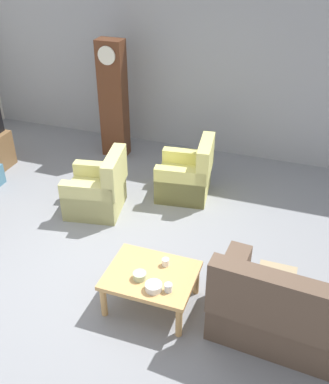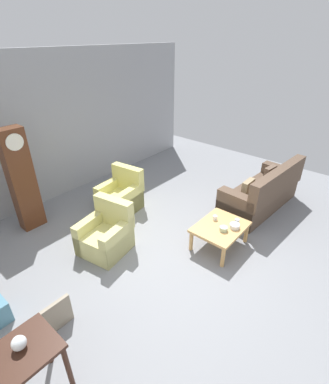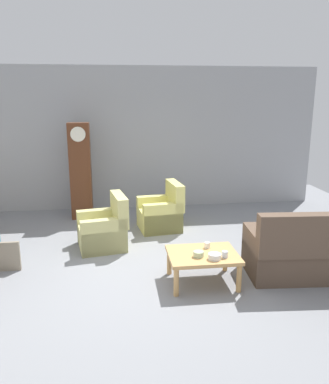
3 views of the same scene
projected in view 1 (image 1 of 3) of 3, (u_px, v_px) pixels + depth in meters
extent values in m
plane|color=gray|center=(111.00, 267.00, 5.50)|extent=(10.40, 10.40, 0.00)
cube|color=#9EA0A5|center=(195.00, 60.00, 7.52)|extent=(8.40, 0.16, 3.20)
cube|color=brown|center=(317.00, 327.00, 4.44)|extent=(2.16, 1.00, 0.44)
cube|color=brown|center=(323.00, 316.00, 3.88)|extent=(2.11, 0.36, 0.60)
cube|color=brown|center=(229.00, 291.00, 4.69)|extent=(0.30, 0.86, 0.68)
cube|color=#9E8966|center=(276.00, 281.00, 4.42)|extent=(0.36, 0.12, 0.36)
cube|color=#CCC67A|center=(95.00, 197.00, 6.48)|extent=(0.88, 0.88, 0.40)
cube|color=#CCC67A|center=(114.00, 172.00, 6.19)|extent=(0.31, 0.78, 0.52)
cube|color=#CCC67A|center=(100.00, 181.00, 6.68)|extent=(0.78, 0.29, 0.60)
cube|color=#CCC67A|center=(88.00, 203.00, 6.18)|extent=(0.78, 0.29, 0.60)
cube|color=#DED875|center=(183.00, 183.00, 6.84)|extent=(0.85, 0.85, 0.40)
cube|color=#DED875|center=(205.00, 158.00, 6.53)|extent=(0.28, 0.78, 0.52)
cube|color=#DED875|center=(187.00, 168.00, 7.03)|extent=(0.77, 0.26, 0.60)
cube|color=#DED875|center=(180.00, 187.00, 6.53)|extent=(0.77, 0.26, 0.60)
cube|color=tan|center=(151.00, 275.00, 4.78)|extent=(0.96, 0.76, 0.05)
cylinder|color=tan|center=(104.00, 301.00, 4.76)|extent=(0.07, 0.07, 0.39)
cylinder|color=tan|center=(179.00, 322.00, 4.53)|extent=(0.07, 0.07, 0.39)
cylinder|color=tan|center=(128.00, 263.00, 5.28)|extent=(0.07, 0.07, 0.39)
cylinder|color=tan|center=(196.00, 280.00, 5.04)|extent=(0.07, 0.07, 0.39)
cube|color=#562D19|center=(114.00, 100.00, 7.56)|extent=(0.44, 0.28, 2.02)
cylinder|color=silver|center=(106.00, 56.00, 7.02)|extent=(0.30, 0.02, 0.30)
cylinder|color=white|center=(166.00, 262.00, 4.86)|extent=(0.08, 0.08, 0.08)
cylinder|color=silver|center=(168.00, 288.00, 4.53)|extent=(0.08, 0.08, 0.09)
cylinder|color=white|center=(154.00, 287.00, 4.55)|extent=(0.18, 0.18, 0.08)
cylinder|color=#B2C69E|center=(140.00, 276.00, 4.69)|extent=(0.14, 0.14, 0.07)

